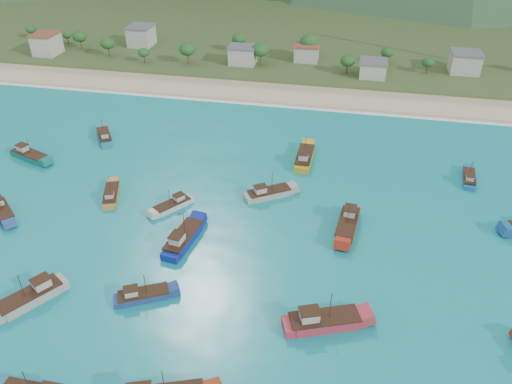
% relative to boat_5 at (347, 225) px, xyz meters
% --- Properties ---
extents(ground, '(600.00, 600.00, 0.00)m').
position_rel_boat_5_xyz_m(ground, '(-15.21, -13.32, -0.85)').
color(ground, '#0C768D').
rests_on(ground, ground).
extents(beach, '(400.00, 18.00, 1.20)m').
position_rel_boat_5_xyz_m(beach, '(-15.21, 65.68, -0.85)').
color(beach, beige).
rests_on(beach, ground).
extents(land, '(400.00, 110.00, 2.40)m').
position_rel_boat_5_xyz_m(land, '(-15.21, 126.68, -0.85)').
color(land, '#385123').
rests_on(land, ground).
extents(surf_line, '(400.00, 2.50, 0.08)m').
position_rel_boat_5_xyz_m(surf_line, '(-15.21, 56.18, -0.85)').
color(surf_line, white).
rests_on(surf_line, ground).
extents(village, '(222.03, 26.58, 7.04)m').
position_rel_boat_5_xyz_m(village, '(-0.96, 90.54, 3.83)').
color(village, beige).
rests_on(village, ground).
extents(vegetation, '(272.01, 25.57, 9.04)m').
position_rel_boat_5_xyz_m(vegetation, '(-16.61, 89.60, 4.39)').
color(vegetation, '#235623').
rests_on(vegetation, ground).
extents(boat_5, '(4.63, 11.87, 6.84)m').
position_rel_boat_5_xyz_m(boat_5, '(0.00, 0.00, 0.00)').
color(boat_5, '#A92815').
rests_on(boat_5, ground).
extents(boat_6, '(10.26, 8.12, 6.06)m').
position_rel_boat_5_xyz_m(boat_6, '(-17.26, 7.91, -0.14)').
color(boat_6, '#A39C94').
rests_on(boat_6, ground).
extents(boat_7, '(7.35, 8.61, 5.20)m').
position_rel_boat_5_xyz_m(boat_7, '(-36.07, -0.19, -0.30)').
color(boat_7, beige).
rests_on(boat_7, ground).
extents(boat_9, '(5.16, 12.13, 6.94)m').
position_rel_boat_5_xyz_m(boat_9, '(-30.29, -10.82, 0.02)').
color(boat_9, navy).
rests_on(boat_9, ground).
extents(boat_10, '(11.25, 6.79, 6.39)m').
position_rel_boat_5_xyz_m(boat_10, '(-77.34, 12.69, -0.08)').
color(boat_10, '#126957').
rests_on(boat_10, ground).
extents(boat_11, '(12.70, 7.72, 7.22)m').
position_rel_boat_5_xyz_m(boat_11, '(-2.56, -25.98, 0.07)').
color(boat_11, '#B22E3B').
rests_on(boat_11, ground).
extents(boat_12, '(5.67, 9.59, 5.44)m').
position_rel_boat_5_xyz_m(boat_12, '(-50.37, 0.70, -0.25)').
color(boat_12, '#B68330').
rests_on(boat_12, ground).
extents(boat_13, '(9.43, 6.61, 5.44)m').
position_rel_boat_5_xyz_m(boat_13, '(-32.28, -26.06, -0.26)').
color(boat_13, navy).
rests_on(boat_13, ground).
extents(boat_15, '(9.18, 11.48, 6.80)m').
position_rel_boat_5_xyz_m(boat_15, '(-49.92, -30.17, -0.01)').
color(boat_15, '#A39D95').
rests_on(boat_15, ground).
extents(boat_16, '(3.67, 11.80, 6.94)m').
position_rel_boat_5_xyz_m(boat_16, '(-11.46, 24.70, 0.02)').
color(boat_16, gold).
rests_on(boat_16, ground).
extents(boat_20, '(3.50, 8.81, 5.06)m').
position_rel_boat_5_xyz_m(boat_20, '(26.15, 23.24, -0.32)').
color(boat_20, '#165B92').
rests_on(boat_20, ground).
extents(boat_22, '(7.74, 9.74, 5.76)m').
position_rel_boat_5_xyz_m(boat_22, '(-64.04, 25.84, -0.20)').
color(boat_22, teal).
rests_on(boat_22, ground).
extents(boat_24, '(9.13, 8.58, 5.72)m').
position_rel_boat_5_xyz_m(boat_24, '(-69.67, -9.29, -0.20)').
color(boat_24, navy).
rests_on(boat_24, ground).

